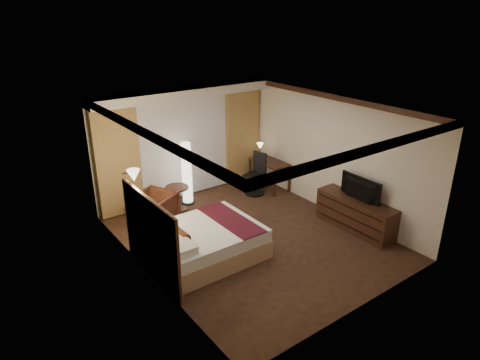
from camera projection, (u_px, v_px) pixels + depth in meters
floor at (251, 237)px, 8.82m from camera, size 4.50×5.50×0.01m
ceiling at (253, 108)px, 7.80m from camera, size 4.50×5.50×0.01m
back_wall at (183, 143)px, 10.36m from camera, size 4.50×0.02×2.70m
left_wall at (145, 207)px, 7.07m from camera, size 0.02×5.50×2.70m
right_wall at (332, 155)px, 9.54m from camera, size 0.02×5.50×2.70m
crown_molding at (253, 111)px, 7.82m from camera, size 4.50×5.50×0.12m
soffit at (185, 93)px, 9.70m from camera, size 4.50×0.50×0.20m
curtain_sheer at (184, 148)px, 10.33m from camera, size 2.48×0.04×2.45m
curtain_left_drape at (118, 162)px, 9.36m from camera, size 1.00×0.14×2.45m
curtain_right_drape at (242, 136)px, 11.22m from camera, size 1.00×0.14×2.45m
wall_sconce at (134, 176)px, 7.63m from camera, size 0.24×0.24×0.24m
bed at (204, 242)px, 8.04m from camera, size 2.06×1.61×0.60m
headboard at (151, 238)px, 7.30m from camera, size 0.12×1.91×1.50m
armchair at (155, 207)px, 9.20m from camera, size 1.02×1.04×0.81m
side_table at (177, 198)px, 9.89m from camera, size 0.54×0.54×0.59m
floor_lamp at (187, 173)px, 10.09m from camera, size 0.32×0.32×1.53m
desk at (269, 175)px, 11.07m from camera, size 0.55×1.09×0.75m
desk_lamp at (260, 151)px, 11.15m from camera, size 0.18×0.18×0.34m
office_chair at (255, 174)px, 10.68m from camera, size 0.61×0.61×1.06m
dresser at (355, 214)px, 9.03m from camera, size 0.50×1.79×0.70m
television at (358, 187)px, 8.78m from camera, size 0.60×1.02×0.13m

